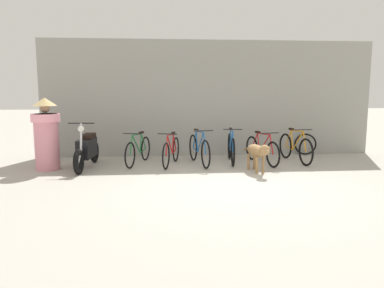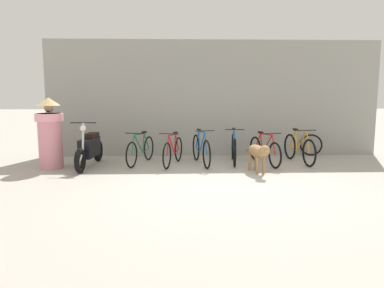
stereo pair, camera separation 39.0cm
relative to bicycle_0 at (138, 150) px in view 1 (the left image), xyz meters
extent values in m
plane|color=#ADA89E|center=(1.92, -2.39, -0.34)|extent=(60.00, 60.00, 0.00)
cube|color=gray|center=(1.92, 1.21, 1.24)|extent=(9.16, 0.20, 3.17)
torus|color=black|center=(-0.16, -0.52, -0.03)|extent=(0.22, 0.60, 0.62)
torus|color=black|center=(0.16, 0.51, -0.03)|extent=(0.22, 0.60, 0.62)
cylinder|color=#1E7238|center=(-0.04, -0.12, 0.17)|extent=(0.19, 0.51, 0.52)
cylinder|color=#1E7238|center=(0.06, 0.18, 0.16)|extent=(0.07, 0.14, 0.47)
cylinder|color=#1E7238|center=(-0.02, -0.07, 0.40)|extent=(0.21, 0.60, 0.06)
cylinder|color=#1E7238|center=(0.10, 0.32, -0.05)|extent=(0.15, 0.40, 0.07)
cylinder|color=#1E7238|center=(0.12, 0.37, 0.18)|extent=(0.12, 0.31, 0.44)
cylinder|color=#1E7238|center=(-0.14, -0.44, 0.19)|extent=(0.08, 0.19, 0.46)
cube|color=black|center=(0.07, 0.23, 0.42)|extent=(0.12, 0.19, 0.05)
cylinder|color=black|center=(-0.11, -0.36, 0.46)|extent=(0.45, 0.16, 0.02)
torus|color=black|center=(0.67, -0.69, -0.03)|extent=(0.20, 0.61, 0.63)
torus|color=black|center=(0.94, 0.30, -0.03)|extent=(0.20, 0.61, 0.63)
cylinder|color=red|center=(0.77, -0.31, 0.17)|extent=(0.16, 0.49, 0.52)
cylinder|color=red|center=(0.85, -0.02, 0.16)|extent=(0.06, 0.13, 0.48)
cylinder|color=red|center=(0.79, -0.26, 0.41)|extent=(0.18, 0.57, 0.06)
cylinder|color=red|center=(0.89, 0.11, -0.05)|extent=(0.13, 0.38, 0.07)
cylinder|color=red|center=(0.90, 0.16, 0.18)|extent=(0.11, 0.30, 0.44)
cylinder|color=red|center=(0.69, -0.61, 0.20)|extent=(0.07, 0.18, 0.46)
cube|color=black|center=(0.87, 0.03, 0.42)|extent=(0.12, 0.19, 0.05)
cylinder|color=black|center=(0.71, -0.54, 0.46)|extent=(0.45, 0.14, 0.02)
torus|color=black|center=(1.59, -0.68, 0.00)|extent=(0.16, 0.68, 0.68)
torus|color=black|center=(1.39, 0.40, 0.00)|extent=(0.16, 0.68, 0.68)
cylinder|color=#1959A5|center=(1.51, -0.27, 0.22)|extent=(0.12, 0.54, 0.56)
cylinder|color=#1959A5|center=(1.46, 0.04, 0.20)|extent=(0.05, 0.14, 0.52)
cylinder|color=#1959A5|center=(1.50, -0.21, 0.47)|extent=(0.14, 0.63, 0.06)
cylinder|color=#1959A5|center=(1.43, 0.19, -0.03)|extent=(0.10, 0.41, 0.08)
cylinder|color=#1959A5|center=(1.42, 0.25, 0.23)|extent=(0.09, 0.32, 0.47)
cylinder|color=#1959A5|center=(1.57, -0.60, 0.24)|extent=(0.06, 0.19, 0.50)
cube|color=black|center=(1.45, 0.10, 0.49)|extent=(0.10, 0.19, 0.05)
cylinder|color=black|center=(1.56, -0.52, 0.53)|extent=(0.46, 0.11, 0.02)
torus|color=black|center=(2.27, -0.49, 0.00)|extent=(0.12, 0.69, 0.68)
torus|color=black|center=(2.38, 0.53, 0.00)|extent=(0.12, 0.69, 0.68)
cylinder|color=#1959A5|center=(2.31, -0.10, 0.22)|extent=(0.08, 0.51, 0.57)
cylinder|color=#1959A5|center=(2.34, 0.20, 0.21)|extent=(0.04, 0.13, 0.52)
cylinder|color=#1959A5|center=(2.32, -0.04, 0.48)|extent=(0.09, 0.59, 0.06)
cylinder|color=#1959A5|center=(2.36, 0.34, -0.03)|extent=(0.07, 0.39, 0.08)
cylinder|color=#1959A5|center=(2.36, 0.39, 0.23)|extent=(0.06, 0.31, 0.48)
cylinder|color=#1959A5|center=(2.28, -0.42, 0.25)|extent=(0.05, 0.18, 0.50)
cube|color=black|center=(2.35, 0.25, 0.49)|extent=(0.09, 0.19, 0.05)
cylinder|color=black|center=(2.29, -0.34, 0.54)|extent=(0.46, 0.07, 0.02)
torus|color=black|center=(3.18, -0.70, -0.03)|extent=(0.19, 0.62, 0.62)
torus|color=black|center=(2.94, 0.35, -0.03)|extent=(0.19, 0.62, 0.62)
cylinder|color=red|center=(3.09, -0.30, 0.17)|extent=(0.15, 0.52, 0.52)
cylinder|color=red|center=(3.02, 0.01, 0.16)|extent=(0.06, 0.14, 0.47)
cylinder|color=red|center=(3.08, -0.24, 0.41)|extent=(0.17, 0.61, 0.06)
cylinder|color=red|center=(2.98, 0.15, -0.05)|extent=(0.12, 0.40, 0.07)
cylinder|color=red|center=(2.97, 0.20, 0.18)|extent=(0.10, 0.32, 0.44)
cylinder|color=red|center=(3.16, -0.62, 0.20)|extent=(0.07, 0.19, 0.46)
cube|color=black|center=(3.00, 0.06, 0.42)|extent=(0.11, 0.19, 0.05)
cylinder|color=black|center=(3.15, -0.54, 0.46)|extent=(0.45, 0.13, 0.02)
torus|color=black|center=(4.04, -0.56, -0.01)|extent=(0.14, 0.67, 0.67)
torus|color=black|center=(3.89, 0.49, -0.01)|extent=(0.14, 0.67, 0.67)
cylinder|color=orange|center=(3.98, -0.15, 0.21)|extent=(0.10, 0.52, 0.56)
cylinder|color=orange|center=(3.94, 0.15, 0.19)|extent=(0.05, 0.14, 0.51)
cylinder|color=orange|center=(3.97, -0.10, 0.46)|extent=(0.11, 0.61, 0.06)
cylinder|color=orange|center=(3.92, 0.29, -0.03)|extent=(0.08, 0.40, 0.08)
cylinder|color=orange|center=(3.91, 0.35, 0.22)|extent=(0.07, 0.32, 0.47)
cylinder|color=orange|center=(4.03, -0.48, 0.24)|extent=(0.05, 0.19, 0.50)
cube|color=black|center=(3.93, 0.20, 0.48)|extent=(0.09, 0.19, 0.05)
cylinder|color=black|center=(4.02, -0.40, 0.52)|extent=(0.46, 0.09, 0.02)
torus|color=black|center=(-1.22, -1.04, -0.06)|extent=(0.16, 0.56, 0.56)
torus|color=black|center=(-1.12, 0.34, -0.06)|extent=(0.16, 0.56, 0.56)
cube|color=black|center=(-1.17, -0.35, 0.13)|extent=(0.35, 0.91, 0.43)
cube|color=black|center=(-1.16, -0.19, 0.40)|extent=(0.28, 0.59, 0.10)
cylinder|color=silver|center=(-1.21, -0.78, 0.44)|extent=(0.06, 0.16, 0.62)
cylinder|color=silver|center=(-1.22, -0.94, 0.03)|extent=(0.06, 0.24, 0.22)
cylinder|color=black|center=(-1.20, -0.73, 0.75)|extent=(0.58, 0.07, 0.03)
sphere|color=silver|center=(-1.20, -0.76, 0.63)|extent=(0.15, 0.15, 0.14)
ellipsoid|color=#997247|center=(2.67, -1.08, 0.14)|extent=(0.40, 0.77, 0.27)
cylinder|color=#997247|center=(2.79, -1.29, -0.15)|extent=(0.07, 0.07, 0.38)
cylinder|color=#997247|center=(2.64, -1.32, -0.15)|extent=(0.07, 0.07, 0.38)
cylinder|color=#997247|center=(2.70, -0.84, -0.15)|extent=(0.07, 0.07, 0.38)
cylinder|color=#997247|center=(2.56, -0.87, -0.15)|extent=(0.07, 0.07, 0.38)
sphere|color=#997247|center=(2.75, -1.50, 0.21)|extent=(0.27, 0.27, 0.23)
ellipsoid|color=#997247|center=(2.77, -1.60, 0.19)|extent=(0.11, 0.14, 0.09)
cylinder|color=#997247|center=(2.58, -0.59, 0.11)|extent=(0.10, 0.31, 0.15)
cylinder|color=pink|center=(-2.05, -0.45, 0.30)|extent=(0.76, 0.76, 1.29)
cylinder|color=#FFA0B2|center=(-2.05, -0.45, 0.85)|extent=(0.90, 0.90, 0.18)
sphere|color=tan|center=(-2.05, -0.45, 1.07)|extent=(0.29, 0.29, 0.20)
cone|color=tan|center=(-2.05, -0.45, 1.21)|extent=(0.75, 0.75, 0.19)
torus|color=black|center=(4.63, 0.97, -0.04)|extent=(0.59, 0.23, 0.61)
camera|label=1|loc=(0.54, -9.17, 1.47)|focal=35.00mm
camera|label=2|loc=(0.93, -9.20, 1.47)|focal=35.00mm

